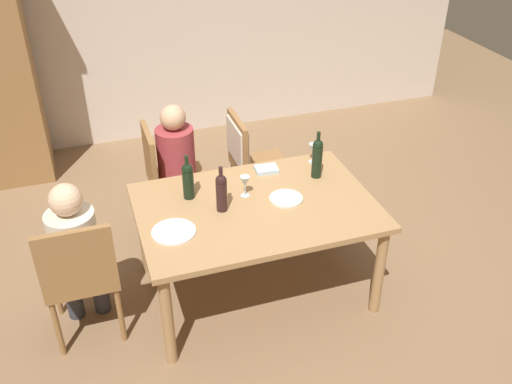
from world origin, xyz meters
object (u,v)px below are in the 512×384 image
chair_far_left (166,174)px  dinner_plate_host (286,198)px  chair_left_end (80,273)px  wine_bottle_short_olive (221,191)px  dinner_plate_guest_left (174,232)px  person_man_bearded (180,160)px  wine_glass_centre (313,149)px  wine_bottle_tall_green (317,157)px  person_woman_host (76,248)px  handbag (299,195)px  wine_bottle_dark_red (188,180)px  wine_glass_near_left (245,182)px  dining_table (256,215)px  chair_far_right (247,154)px

chair_far_left → dinner_plate_host: (0.64, -0.91, 0.20)m
chair_left_end → wine_bottle_short_olive: (0.93, 0.10, 0.33)m
chair_left_end → dinner_plate_guest_left: size_ratio=3.39×
person_man_bearded → wine_glass_centre: bearing=61.1°
wine_bottle_tall_green → person_woman_host: bearing=-173.7°
handbag → wine_bottle_dark_red: bearing=-148.1°
wine_glass_near_left → dining_table: bearing=-75.4°
person_man_bearded → dinner_plate_host: size_ratio=4.95×
chair_left_end → chair_far_right: bearing=35.8°
wine_bottle_tall_green → dinner_plate_guest_left: 1.15m
wine_bottle_short_olive → wine_glass_near_left: bearing=30.4°
dining_table → wine_bottle_short_olive: 0.32m
chair_far_left → dinner_plate_host: chair_far_left is taller
dinner_plate_guest_left → person_woman_host: bearing=165.0°
dining_table → wine_bottle_tall_green: wine_bottle_tall_green is taller
chair_far_left → person_woman_host: 1.14m
handbag → wine_bottle_tall_green: bearing=-104.6°
chair_far_left → person_woman_host: size_ratio=0.83×
chair_left_end → person_man_bearded: 1.30m
chair_far_right → dinner_plate_host: chair_far_right is taller
chair_far_left → wine_glass_near_left: (0.40, -0.78, 0.30)m
wine_bottle_dark_red → dinner_plate_host: bearing=-20.7°
chair_far_left → wine_bottle_tall_green: 1.23m
chair_far_right → person_woman_host: 1.64m
person_man_bearded → wine_bottle_dark_red: size_ratio=3.50×
dinner_plate_host → person_woman_host: bearing=178.9°
wine_bottle_short_olive → chair_left_end: bearing=-173.6°
wine_glass_near_left → handbag: size_ratio=0.53×
chair_left_end → wine_bottle_tall_green: bearing=10.1°
person_woman_host → person_man_bearded: 1.21m
wine_bottle_short_olive → dinner_plate_host: (0.43, -0.02, -0.13)m
chair_far_left → wine_glass_near_left: bearing=27.3°
dining_table → wine_bottle_tall_green: (0.52, 0.21, 0.24)m
chair_left_end → wine_bottle_tall_green: wine_bottle_tall_green is taller
person_man_bearded → handbag: (1.02, 0.00, -0.53)m
wine_bottle_dark_red → handbag: bearing=31.9°
person_woman_host → wine_bottle_dark_red: (0.76, 0.20, 0.22)m
chair_left_end → chair_far_left: (0.72, 0.99, 0.00)m
chair_far_right → dinner_plate_guest_left: size_ratio=3.39×
chair_far_left → handbag: (1.13, 0.00, -0.42)m
chair_far_left → dining_table: bearing=25.6°
chair_far_left → dinner_plate_host: bearing=35.4°
chair_left_end → handbag: bearing=28.2°
wine_bottle_short_olive → wine_bottle_dark_red: bearing=128.6°
chair_left_end → person_woman_host: bearing=90.0°
chair_left_end → chair_far_left: bearing=54.1°
wine_bottle_short_olive → dinner_plate_host: size_ratio=1.42×
chair_left_end → chair_far_left: size_ratio=1.00×
chair_left_end → dinner_plate_host: bearing=3.7°
dining_table → chair_far_right: bearing=76.1°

